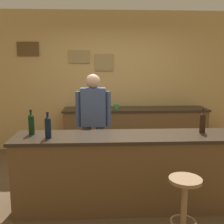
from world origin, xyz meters
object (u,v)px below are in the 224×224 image
Objects in this scene: bartender at (93,120)px; wine_glass_b at (105,103)px; wine_bottle_b at (48,127)px; wine_bottle_a at (31,123)px; coffee_mug at (116,107)px; bar_stool at (184,199)px; wine_glass_a at (77,103)px; wine_bottle_c at (203,122)px.

bartender is 1.30m from wine_glass_b.
bartender is at bearing 59.72° from wine_bottle_b.
coffee_mug is at bearing 58.59° from wine_bottle_a.
coffee_mug is at bearing 100.14° from bar_stool.
wine_bottle_b is at bearing -36.31° from wine_bottle_a.
wine_bottle_b is 2.27m from coffee_mug.
bar_stool is 4.39× the size of wine_glass_a.
wine_bottle_a is 2.45× the size of coffee_mug.
wine_glass_b reaches higher than bar_stool.
wine_bottle_b is 1.88m from wine_bottle_c.
bartender reaches higher than coffee_mug.
wine_bottle_b and wine_bottle_c have the same top height.
wine_glass_a is 1.00× the size of wine_glass_b.
wine_bottle_b is at bearing 155.36° from bar_stool.
bartender is 1.55m from wine_bottle_c.
wine_glass_b is (0.94, 1.98, -0.05)m from wine_bottle_a.
wine_glass_a is 0.77m from coffee_mug.
wine_glass_b is at bearing 64.69° from wine_bottle_a.
coffee_mug is at bearing 70.58° from bartender.
bartender is at bearing -98.95° from wine_glass_b.
bar_stool is 2.94m from wine_glass_b.
coffee_mug is (0.22, -0.09, -0.06)m from wine_glass_b.
wine_glass_a is at bearing 113.78° from bar_stool.
bar_stool is 1.67m from wine_bottle_b.
wine_bottle_b reaches higher than wine_glass_a.
coffee_mug is (0.42, 1.20, 0.01)m from bartender.
wine_glass_b is at bearing 120.22° from wine_bottle_c.
wine_bottle_b is at bearing -120.28° from bartender.
bartender is 2.38× the size of bar_stool.
wine_glass_b is 0.24m from coffee_mug.
wine_glass_a is 0.54m from wine_glass_b.
wine_bottle_c is (1.87, 0.15, 0.00)m from wine_bottle_b.
bartender is 10.45× the size of wine_glass_b.
bartender is 1.83m from bar_stool.
bar_stool is at bearing -24.64° from wine_bottle_b.
coffee_mug is at bearing -8.86° from wine_glass_a.
bar_stool is at bearing -59.04° from bartender.
coffee_mug is (-0.94, 1.91, -0.11)m from wine_bottle_c.
wine_bottle_b is 1.97× the size of wine_glass_a.
bartender is 5.29× the size of wine_bottle_a.
wine_glass_b is (0.71, 2.15, -0.05)m from wine_bottle_b.
wine_glass_a is (-1.71, 2.03, -0.05)m from wine_bottle_c.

